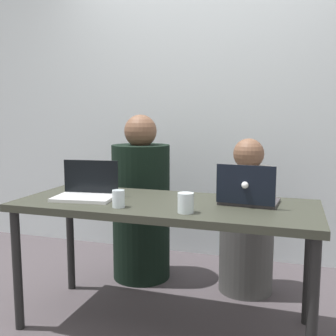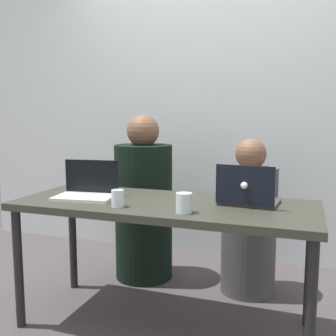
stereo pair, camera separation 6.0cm
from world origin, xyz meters
name	(u,v)px [view 1 (the left image)]	position (x,y,z in m)	size (l,w,h in m)	color
ground_plane	(165,326)	(0.00, 0.00, 0.00)	(12.00, 12.00, 0.00)	#474044
back_wall	(212,120)	(0.00, 1.27, 1.16)	(4.50, 0.10, 2.31)	silver
desk	(164,214)	(0.00, 0.00, 0.65)	(1.64, 0.65, 0.72)	#313228
person_on_left	(141,206)	(-0.38, 0.62, 0.53)	(0.47, 0.47, 1.20)	black
person_on_right	(247,224)	(0.38, 0.62, 0.46)	(0.45, 0.45, 1.05)	#484846
laptop_back_right	(248,196)	(0.44, 0.08, 0.77)	(0.32, 0.27, 0.22)	#383337
laptop_front_left	(86,190)	(-0.46, -0.04, 0.77)	(0.36, 0.26, 0.21)	silver
water_glass_left	(119,200)	(-0.19, -0.19, 0.76)	(0.07, 0.07, 0.09)	silver
water_glass_right	(186,204)	(0.17, -0.20, 0.77)	(0.08, 0.08, 0.10)	silver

